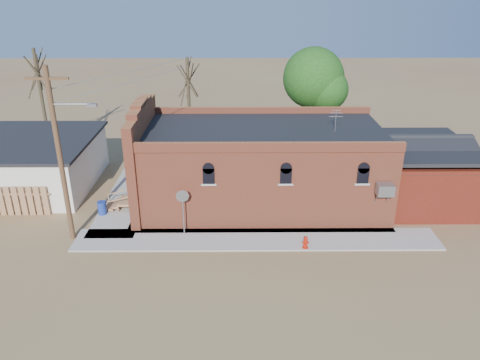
{
  "coord_description": "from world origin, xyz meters",
  "views": [
    {
      "loc": [
        0.47,
        -20.24,
        12.69
      ],
      "look_at": [
        0.63,
        3.28,
        2.4
      ],
      "focal_mm": 35.0,
      "sensor_mm": 36.0,
      "label": 1
    }
  ],
  "objects_px": {
    "utility_pole": "(60,153)",
    "trash_barrel": "(102,208)",
    "stop_sign": "(183,200)",
    "fire_hydrant": "(305,242)",
    "brick_bar": "(257,166)"
  },
  "relations": [
    {
      "from": "stop_sign",
      "to": "brick_bar",
      "type": "bearing_deg",
      "value": 60.84
    },
    {
      "from": "utility_pole",
      "to": "fire_hydrant",
      "type": "bearing_deg",
      "value": -5.7
    },
    {
      "from": "brick_bar",
      "to": "utility_pole",
      "type": "bearing_deg",
      "value": -156.31
    },
    {
      "from": "utility_pole",
      "to": "trash_barrel",
      "type": "bearing_deg",
      "value": 71.78
    },
    {
      "from": "fire_hydrant",
      "to": "trash_barrel",
      "type": "xyz_separation_m",
      "value": [
        -11.21,
        3.77,
        0.06
      ]
    },
    {
      "from": "brick_bar",
      "to": "stop_sign",
      "type": "bearing_deg",
      "value": -134.63
    },
    {
      "from": "brick_bar",
      "to": "fire_hydrant",
      "type": "bearing_deg",
      "value": -67.62
    },
    {
      "from": "brick_bar",
      "to": "trash_barrel",
      "type": "distance_m",
      "value": 9.3
    },
    {
      "from": "brick_bar",
      "to": "stop_sign",
      "type": "relative_size",
      "value": 6.33
    },
    {
      "from": "fire_hydrant",
      "to": "trash_barrel",
      "type": "bearing_deg",
      "value": 156.4
    },
    {
      "from": "trash_barrel",
      "to": "brick_bar",
      "type": "bearing_deg",
      "value": 10.94
    },
    {
      "from": "fire_hydrant",
      "to": "trash_barrel",
      "type": "height_order",
      "value": "trash_barrel"
    },
    {
      "from": "utility_pole",
      "to": "trash_barrel",
      "type": "relative_size",
      "value": 11.76
    },
    {
      "from": "utility_pole",
      "to": "fire_hydrant",
      "type": "height_order",
      "value": "utility_pole"
    },
    {
      "from": "utility_pole",
      "to": "stop_sign",
      "type": "relative_size",
      "value": 3.48
    }
  ]
}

